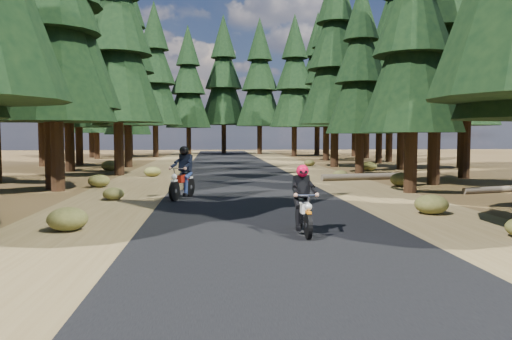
{
  "coord_description": "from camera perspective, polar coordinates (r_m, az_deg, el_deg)",
  "views": [
    {
      "loc": [
        -1.3,
        -13.53,
        2.16
      ],
      "look_at": [
        0.0,
        1.5,
        1.1
      ],
      "focal_mm": 35.0,
      "sensor_mm": 36.0,
      "label": 1
    }
  ],
  "objects": [
    {
      "name": "ground",
      "position": [
        13.77,
        0.54,
        -5.01
      ],
      "size": [
        120.0,
        120.0,
        0.0
      ],
      "primitive_type": "plane",
      "color": "#4C3B1B",
      "rests_on": "ground"
    },
    {
      "name": "road",
      "position": [
        18.7,
        -0.92,
        -2.6
      ],
      "size": [
        6.0,
        100.0,
        0.01
      ],
      "primitive_type": "cube",
      "color": "black",
      "rests_on": "ground"
    },
    {
      "name": "shoulder_l",
      "position": [
        18.95,
        -14.95,
        -2.66
      ],
      "size": [
        3.2,
        100.0,
        0.01
      ],
      "primitive_type": "cube",
      "color": "brown",
      "rests_on": "ground"
    },
    {
      "name": "shoulder_r",
      "position": [
        19.57,
        12.65,
        -2.41
      ],
      "size": [
        3.2,
        100.0,
        0.01
      ],
      "primitive_type": "cube",
      "color": "brown",
      "rests_on": "ground"
    },
    {
      "name": "pine_forest",
      "position": [
        35.08,
        -2.86,
        13.41
      ],
      "size": [
        34.59,
        55.08,
        16.32
      ],
      "color": "black",
      "rests_on": "ground"
    },
    {
      "name": "log_near",
      "position": [
        24.71,
        12.85,
        -0.73
      ],
      "size": [
        4.96,
        1.32,
        0.32
      ],
      "primitive_type": "cylinder",
      "rotation": [
        0.0,
        1.57,
        0.2
      ],
      "color": "#4C4233",
      "rests_on": "ground"
    },
    {
      "name": "log_far",
      "position": [
        21.19,
        26.83,
        -1.94
      ],
      "size": [
        4.06,
        1.28,
        0.24
      ],
      "primitive_type": "cylinder",
      "rotation": [
        0.0,
        1.57,
        0.25
      ],
      "color": "#4C4233",
      "rests_on": "ground"
    },
    {
      "name": "understory_shrubs",
      "position": [
        21.48,
        0.16,
        -1.03
      ],
      "size": [
        16.54,
        31.48,
        0.65
      ],
      "color": "#474C1E",
      "rests_on": "ground"
    },
    {
      "name": "rider_lead",
      "position": [
        10.89,
        5.44,
        -4.72
      ],
      "size": [
        0.51,
        1.68,
        1.5
      ],
      "rotation": [
        0.0,
        0.0,
        3.14
      ],
      "color": "silver",
      "rests_on": "road"
    },
    {
      "name": "rider_follow",
      "position": [
        17.0,
        -8.42,
        -1.3
      ],
      "size": [
        1.25,
        2.08,
        1.78
      ],
      "rotation": [
        0.0,
        0.0,
        2.79
      ],
      "color": "maroon",
      "rests_on": "road"
    }
  ]
}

